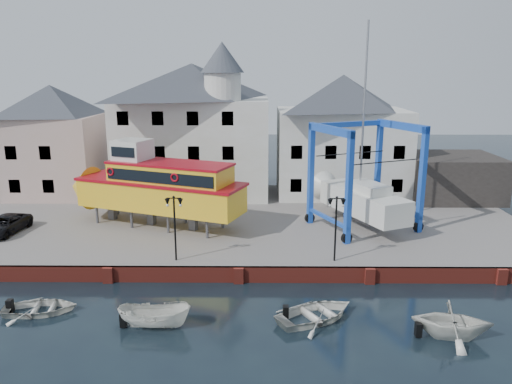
{
  "coord_description": "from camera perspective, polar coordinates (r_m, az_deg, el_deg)",
  "views": [
    {
      "loc": [
        1.32,
        -28.3,
        12.83
      ],
      "look_at": [
        1.0,
        7.0,
        4.0
      ],
      "focal_mm": 35.0,
      "sensor_mm": 36.0,
      "label": 1
    }
  ],
  "objects": [
    {
      "name": "building_white_right",
      "position": [
        48.32,
        9.72,
        6.43
      ],
      "size": [
        12.0,
        8.0,
        11.2
      ],
      "color": "beige",
      "rests_on": "hardstanding"
    },
    {
      "name": "quay_wall",
      "position": [
        30.99,
        -1.99,
        -9.41
      ],
      "size": [
        44.0,
        0.47,
        1.0
      ],
      "color": "maroon",
      "rests_on": "ground"
    },
    {
      "name": "travel_lift",
      "position": [
        39.02,
        11.45,
        -0.06
      ],
      "size": [
        8.65,
        10.16,
        15.09
      ],
      "rotation": [
        0.0,
        0.0,
        0.42
      ],
      "color": "#184DB2",
      "rests_on": "hardstanding"
    },
    {
      "name": "lamp_post_left",
      "position": [
        31.2,
        -9.33,
        -2.26
      ],
      "size": [
        1.12,
        0.32,
        4.2
      ],
      "color": "black",
      "rests_on": "hardstanding"
    },
    {
      "name": "building_white_main",
      "position": [
        47.42,
        -7.04,
        7.29
      ],
      "size": [
        14.0,
        8.3,
        14.0
      ],
      "color": "beige",
      "rests_on": "hardstanding"
    },
    {
      "name": "motorboat_c",
      "position": [
        27.17,
        21.33,
        -15.19
      ],
      "size": [
        4.33,
        3.91,
        2.0
      ],
      "primitive_type": "imported",
      "rotation": [
        0.0,
        0.0,
        1.39
      ],
      "color": "silver",
      "rests_on": "ground"
    },
    {
      "name": "lamp_post_right",
      "position": [
        31.1,
        9.16,
        -2.3
      ],
      "size": [
        1.12,
        0.32,
        4.2
      ],
      "color": "black",
      "rests_on": "hardstanding"
    },
    {
      "name": "motorboat_d",
      "position": [
        29.98,
        -23.42,
        -12.54
      ],
      "size": [
        4.21,
        3.28,
        0.8
      ],
      "primitive_type": "imported",
      "rotation": [
        0.0,
        0.0,
        1.72
      ],
      "color": "silver",
      "rests_on": "ground"
    },
    {
      "name": "shed_dark",
      "position": [
        49.61,
        21.39,
        1.64
      ],
      "size": [
        8.0,
        7.0,
        4.0
      ],
      "primitive_type": "cube",
      "color": "black",
      "rests_on": "hardstanding"
    },
    {
      "name": "van",
      "position": [
        40.98,
        -26.83,
        -3.35
      ],
      "size": [
        2.64,
        4.84,
        1.29
      ],
      "primitive_type": "imported",
      "rotation": [
        0.0,
        0.0,
        -0.11
      ],
      "color": "black",
      "rests_on": "hardstanding"
    },
    {
      "name": "building_pink",
      "position": [
        50.61,
        -22.03,
        5.44
      ],
      "size": [
        8.0,
        7.0,
        10.3
      ],
      "color": "tan",
      "rests_on": "hardstanding"
    },
    {
      "name": "hardstanding",
      "position": [
        41.21,
        -1.34,
        -3.37
      ],
      "size": [
        44.0,
        22.0,
        1.0
      ],
      "primitive_type": "cube",
      "color": "#615F5D",
      "rests_on": "ground"
    },
    {
      "name": "motorboat_a",
      "position": [
        26.76,
        -11.46,
        -14.91
      ],
      "size": [
        3.78,
        1.54,
        1.44
      ],
      "primitive_type": "imported",
      "rotation": [
        0.0,
        0.0,
        1.53
      ],
      "color": "silver",
      "rests_on": "ground"
    },
    {
      "name": "tour_boat",
      "position": [
        38.83,
        -12.01,
        0.71
      ],
      "size": [
        15.27,
        8.79,
        6.53
      ],
      "rotation": [
        0.0,
        0.0,
        -0.37
      ],
      "color": "#59595E",
      "rests_on": "hardstanding"
    },
    {
      "name": "ground",
      "position": [
        31.1,
        -1.99,
        -10.33
      ],
      "size": [
        140.0,
        140.0,
        0.0
      ],
      "primitive_type": "plane",
      "color": "black",
      "rests_on": "ground"
    },
    {
      "name": "motorboat_b",
      "position": [
        27.18,
        6.88,
        -14.24
      ],
      "size": [
        5.45,
        4.98,
        0.92
      ],
      "primitive_type": "imported",
      "rotation": [
        0.0,
        0.0,
        2.09
      ],
      "color": "silver",
      "rests_on": "ground"
    }
  ]
}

